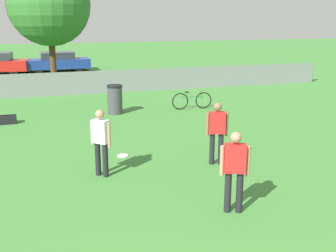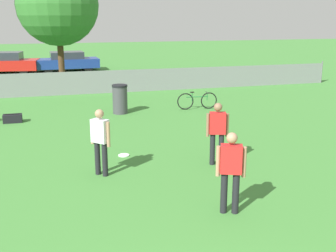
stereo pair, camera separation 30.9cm
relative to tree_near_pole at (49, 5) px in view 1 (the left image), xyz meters
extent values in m
cube|color=gray|center=(0.53, -2.53, -3.65)|extent=(27.14, 0.03, 1.10)
cylinder|color=slate|center=(14.10, -2.53, -3.60)|extent=(0.07, 0.07, 1.21)
cylinder|color=#4C331E|center=(0.00, 0.00, -2.88)|extent=(0.32, 0.32, 2.66)
sphere|color=#33702D|center=(0.00, 0.00, 0.01)|extent=(4.16, 4.16, 4.16)
cylinder|color=black|center=(2.32, -16.11, -3.80)|extent=(0.13, 0.13, 0.81)
cylinder|color=black|center=(2.52, -16.20, -3.80)|extent=(0.13, 0.13, 0.81)
cube|color=red|center=(2.42, -16.15, -3.13)|extent=(0.45, 0.36, 0.54)
sphere|color=tan|center=(2.42, -16.15, -2.72)|extent=(0.21, 0.21, 0.21)
cylinder|color=tan|center=(2.20, -16.06, -3.18)|extent=(0.08, 0.08, 0.58)
cylinder|color=tan|center=(2.64, -16.25, -3.18)|extent=(0.08, 0.08, 0.58)
cylinder|color=black|center=(0.27, -13.43, -3.80)|extent=(0.13, 0.13, 0.81)
cylinder|color=black|center=(0.42, -13.59, -3.80)|extent=(0.13, 0.13, 0.81)
cube|color=silver|center=(0.34, -13.51, -3.13)|extent=(0.43, 0.44, 0.54)
sphere|color=tan|center=(0.34, -13.51, -2.72)|extent=(0.21, 0.21, 0.21)
cylinder|color=tan|center=(0.18, -13.34, -3.18)|extent=(0.08, 0.08, 0.58)
cylinder|color=tan|center=(0.51, -13.68, -3.18)|extent=(0.08, 0.08, 0.58)
cylinder|color=black|center=(3.12, -13.54, -3.80)|extent=(0.13, 0.13, 0.81)
cylinder|color=black|center=(3.33, -13.60, -3.80)|extent=(0.13, 0.13, 0.81)
cube|color=red|center=(3.22, -13.57, -3.13)|extent=(0.44, 0.33, 0.54)
sphere|color=#8C664C|center=(3.22, -13.57, -2.72)|extent=(0.21, 0.21, 0.21)
cylinder|color=#8C664C|center=(2.99, -13.50, -3.18)|extent=(0.08, 0.08, 0.58)
cylinder|color=#8C664C|center=(3.45, -13.64, -3.18)|extent=(0.08, 0.08, 0.58)
cylinder|color=white|center=(1.09, -12.25, -4.19)|extent=(0.30, 0.30, 0.03)
torus|color=white|center=(1.09, -12.25, -4.19)|extent=(0.30, 0.30, 0.03)
torus|color=black|center=(4.50, -7.20, -3.87)|extent=(0.67, 0.10, 0.67)
torus|color=black|center=(5.47, -7.29, -3.87)|extent=(0.67, 0.10, 0.67)
cylinder|color=#267238|center=(4.98, -7.24, -3.70)|extent=(0.90, 0.12, 0.04)
cylinder|color=#267238|center=(4.77, -7.22, -3.70)|extent=(0.03, 0.03, 0.34)
cylinder|color=#267238|center=(5.39, -7.28, -3.70)|extent=(0.03, 0.03, 0.31)
cube|color=black|center=(4.77, -7.22, -3.50)|extent=(0.16, 0.07, 0.04)
cylinder|color=black|center=(5.39, -7.28, -3.54)|extent=(0.07, 0.44, 0.03)
cylinder|color=#3F3F44|center=(1.87, -7.14, -3.69)|extent=(0.56, 0.56, 1.03)
cylinder|color=black|center=(1.87, -7.14, -3.13)|extent=(0.59, 0.59, 0.08)
cube|color=black|center=(-2.02, -7.53, -4.06)|extent=(0.64, 0.35, 0.29)
cube|color=black|center=(-2.02, -7.53, -3.90)|extent=(0.54, 0.04, 0.02)
cylinder|color=black|center=(-2.00, 7.51, -3.88)|extent=(0.66, 0.27, 0.64)
cylinder|color=black|center=(-2.23, 5.98, -3.88)|extent=(0.66, 0.27, 0.64)
cylinder|color=black|center=(1.88, 7.84, -3.87)|extent=(0.67, 0.21, 0.66)
cylinder|color=black|center=(1.95, 6.22, -3.87)|extent=(0.67, 0.21, 0.66)
cylinder|color=black|center=(-0.73, 7.73, -3.87)|extent=(0.67, 0.21, 0.66)
cylinder|color=black|center=(-0.66, 6.11, -3.87)|extent=(0.67, 0.21, 0.66)
cube|color=navy|center=(0.61, 6.97, -3.67)|extent=(4.28, 2.01, 0.62)
cube|color=#2D333D|center=(0.61, 6.97, -3.13)|extent=(2.26, 1.71, 0.46)
camera|label=1|loc=(-1.01, -22.80, -0.59)|focal=45.00mm
camera|label=2|loc=(-0.72, -22.89, -0.59)|focal=45.00mm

